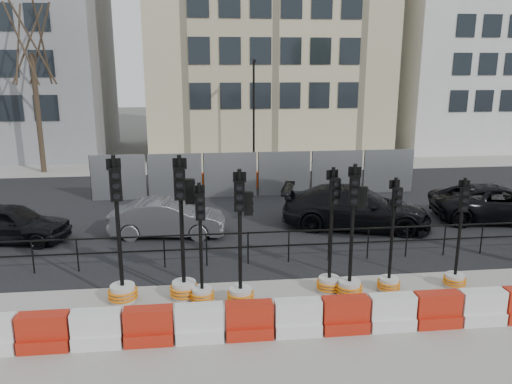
{
  "coord_description": "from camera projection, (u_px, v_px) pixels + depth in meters",
  "views": [
    {
      "loc": [
        -2.53,
        -12.37,
        5.65
      ],
      "look_at": [
        -0.76,
        3.0,
        1.73
      ],
      "focal_mm": 35.0,
      "sensor_mm": 36.0,
      "label": 1
    }
  ],
  "objects": [
    {
      "name": "traffic_signal_d",
      "position": [
        241.0,
        273.0,
        12.0
      ],
      "size": [
        0.66,
        0.66,
        3.36
      ],
      "rotation": [
        0.0,
        0.0,
        -0.11
      ],
      "color": "silver",
      "rests_on": "ground"
    },
    {
      "name": "building_white",
      "position": [
        478.0,
        31.0,
        34.67
      ],
      "size": [
        12.0,
        9.06,
        16.0
      ],
      "color": "silver",
      "rests_on": "ground"
    },
    {
      "name": "traffic_signal_h",
      "position": [
        456.0,
        265.0,
        12.98
      ],
      "size": [
        0.58,
        0.58,
        2.95
      ],
      "rotation": [
        0.0,
        0.0,
        -0.27
      ],
      "color": "silver",
      "rests_on": "ground"
    },
    {
      "name": "sidewalk_far",
      "position": [
        243.0,
        166.0,
        28.98
      ],
      "size": [
        40.0,
        4.0,
        0.02
      ],
      "primitive_type": "cube",
      "color": "gray",
      "rests_on": "ground"
    },
    {
      "name": "ground",
      "position": [
        296.0,
        280.0,
        13.58
      ],
      "size": [
        120.0,
        120.0,
        0.0
      ],
      "primitive_type": "plane",
      "color": "#51514C",
      "rests_on": "ground"
    },
    {
      "name": "road",
      "position": [
        263.0,
        208.0,
        20.31
      ],
      "size": [
        40.0,
        14.0,
        0.03
      ],
      "primitive_type": "cube",
      "color": "black",
      "rests_on": "ground"
    },
    {
      "name": "sidewalk_near",
      "position": [
        323.0,
        337.0,
        10.69
      ],
      "size": [
        40.0,
        6.0,
        0.02
      ],
      "primitive_type": "cube",
      "color": "gray",
      "rests_on": "ground"
    },
    {
      "name": "traffic_signal_g",
      "position": [
        390.0,
        269.0,
        12.74
      ],
      "size": [
        0.59,
        0.59,
        3.01
      ],
      "rotation": [
        0.0,
        0.0,
        0.13
      ],
      "color": "silver",
      "rests_on": "ground"
    },
    {
      "name": "car_c",
      "position": [
        355.0,
        208.0,
        17.75
      ],
      "size": [
        4.85,
        6.31,
        1.51
      ],
      "primitive_type": "imported",
      "rotation": [
        0.0,
        0.0,
        1.29
      ],
      "color": "black",
      "rests_on": "ground"
    },
    {
      "name": "tree_bare_far",
      "position": [
        31.0,
        46.0,
        25.65
      ],
      "size": [
        2.0,
        2.0,
        9.0
      ],
      "color": "#473828",
      "rests_on": "ground"
    },
    {
      "name": "heras_fencing",
      "position": [
        255.0,
        178.0,
        22.84
      ],
      "size": [
        14.33,
        1.72,
        2.0
      ],
      "color": "gray",
      "rests_on": "ground"
    },
    {
      "name": "barrier_row",
      "position": [
        321.0,
        317.0,
        10.79
      ],
      "size": [
        16.75,
        0.5,
        0.8
      ],
      "color": "red",
      "rests_on": "ground"
    },
    {
      "name": "car_d",
      "position": [
        499.0,
        203.0,
        18.58
      ],
      "size": [
        3.86,
        5.65,
        1.36
      ],
      "primitive_type": "imported",
      "rotation": [
        0.0,
        0.0,
        1.41
      ],
      "color": "black",
      "rests_on": "ground"
    },
    {
      "name": "car_b",
      "position": [
        168.0,
        218.0,
        16.91
      ],
      "size": [
        2.17,
        4.13,
        1.27
      ],
      "primitive_type": "imported",
      "rotation": [
        0.0,
        0.0,
        1.46
      ],
      "color": "#46464A",
      "rests_on": "ground"
    },
    {
      "name": "traffic_signal_f",
      "position": [
        351.0,
        266.0,
        12.4
      ],
      "size": [
        0.67,
        0.67,
        3.4
      ],
      "rotation": [
        0.0,
        0.0,
        -0.27
      ],
      "color": "silver",
      "rests_on": "ground"
    },
    {
      "name": "traffic_signal_c",
      "position": [
        202.0,
        279.0,
        12.12
      ],
      "size": [
        0.6,
        0.6,
        3.02
      ],
      "rotation": [
        0.0,
        0.0,
        0.11
      ],
      "color": "silver",
      "rests_on": "ground"
    },
    {
      "name": "kerb_railing",
      "position": [
        289.0,
        241.0,
        14.56
      ],
      "size": [
        18.0,
        0.04,
        1.0
      ],
      "color": "black",
      "rests_on": "ground"
    },
    {
      "name": "traffic_signal_a",
      "position": [
        122.0,
        273.0,
        12.1
      ],
      "size": [
        0.72,
        0.72,
        3.67
      ],
      "rotation": [
        0.0,
        0.0,
        0.24
      ],
      "color": "silver",
      "rests_on": "ground"
    },
    {
      "name": "traffic_signal_e",
      "position": [
        330.0,
        267.0,
        12.68
      ],
      "size": [
        0.64,
        0.64,
        3.27
      ],
      "rotation": [
        0.0,
        0.0,
        0.18
      ],
      "color": "silver",
      "rests_on": "ground"
    },
    {
      "name": "lamp_post_far",
      "position": [
        254.0,
        112.0,
        27.27
      ],
      "size": [
        0.12,
        0.56,
        6.0
      ],
      "color": "black",
      "rests_on": "ground"
    },
    {
      "name": "building_cream",
      "position": [
        265.0,
        13.0,
        32.76
      ],
      "size": [
        15.0,
        10.06,
        18.0
      ],
      "color": "beige",
      "rests_on": "ground"
    },
    {
      "name": "building_grey",
      "position": [
        14.0,
        44.0,
        31.47
      ],
      "size": [
        11.0,
        9.06,
        14.0
      ],
      "color": "gray",
      "rests_on": "ground"
    },
    {
      "name": "traffic_signal_b",
      "position": [
        184.0,
        266.0,
        12.27
      ],
      "size": [
        0.72,
        0.72,
        3.64
      ],
      "rotation": [
        0.0,
        0.0,
        -0.03
      ],
      "color": "silver",
      "rests_on": "ground"
    },
    {
      "name": "car_a",
      "position": [
        10.0,
        223.0,
        16.34
      ],
      "size": [
        2.91,
        4.36,
        1.29
      ],
      "primitive_type": "imported",
      "rotation": [
        0.0,
        0.0,
        1.38
      ],
      "color": "black",
      "rests_on": "ground"
    }
  ]
}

